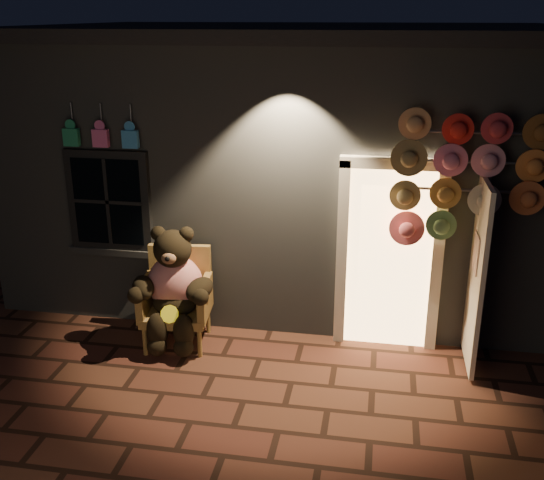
# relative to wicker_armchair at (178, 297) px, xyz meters

# --- Properties ---
(ground) EXTENTS (60.00, 60.00, 0.00)m
(ground) POSITION_rel_wicker_armchair_xyz_m (1.01, -1.11, -0.55)
(ground) COLOR #4F2C1E
(ground) RESTS_ON ground
(shop_building) EXTENTS (7.30, 5.95, 3.51)m
(shop_building) POSITION_rel_wicker_armchair_xyz_m (1.01, 2.88, 1.19)
(shop_building) COLOR slate
(shop_building) RESTS_ON ground
(wicker_armchair) EXTENTS (0.82, 0.76, 1.10)m
(wicker_armchair) POSITION_rel_wicker_armchair_xyz_m (0.00, 0.00, 0.00)
(wicker_armchair) COLOR #B28B45
(wicker_armchair) RESTS_ON ground
(teddy_bear) EXTENTS (1.00, 0.81, 1.38)m
(teddy_bear) POSITION_rel_wicker_armchair_xyz_m (0.01, -0.14, 0.18)
(teddy_bear) COLOR red
(teddy_bear) RESTS_ON ground
(hat_rack) EXTENTS (1.53, 0.22, 2.71)m
(hat_rack) POSITION_rel_wicker_armchair_xyz_m (3.06, 0.16, 1.53)
(hat_rack) COLOR #59595E
(hat_rack) RESTS_ON ground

